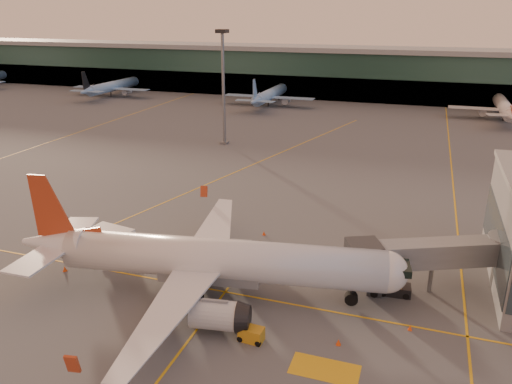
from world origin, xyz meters
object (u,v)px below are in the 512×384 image
(main_airplane, at_px, (209,260))
(catering_truck, at_px, (114,242))
(pushback_tug, at_px, (395,288))
(gpu_cart, at_px, (251,334))

(main_airplane, bearing_deg, catering_truck, 155.46)
(catering_truck, xyz_separation_m, pushback_tug, (33.82, 2.70, -1.62))
(main_airplane, bearing_deg, pushback_tug, 9.21)
(catering_truck, distance_m, pushback_tug, 33.97)
(catering_truck, bearing_deg, gpu_cart, -16.16)
(gpu_cart, bearing_deg, main_airplane, 141.87)
(main_airplane, height_order, pushback_tug, main_airplane)
(catering_truck, bearing_deg, pushback_tug, 13.51)
(main_airplane, relative_size, catering_truck, 7.58)
(gpu_cart, xyz_separation_m, pushback_tug, (12.16, 12.85, 0.05))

